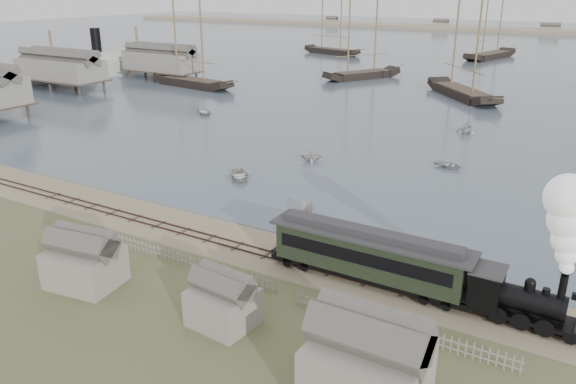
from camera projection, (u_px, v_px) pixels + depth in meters
The scene contains 24 objects.
ground at pixel (289, 248), 47.86m from camera, with size 600.00×600.00×0.00m, color gray.
harbor_water at pixel (550, 52), 185.06m from camera, with size 600.00×336.00×0.06m, color #4B5A6B.
rail_track at pixel (277, 257), 46.23m from camera, with size 120.00×1.80×0.16m.
picket_fence_west at pixel (176, 263), 45.31m from camera, with size 19.00×0.10×1.20m, color gray, non-canonical shape.
picket_fence_east at pixel (398, 337), 35.85m from camera, with size 15.00×0.10×1.20m, color gray, non-canonical shape.
shed_left at pixel (87, 284), 42.13m from camera, with size 5.00×4.00×4.10m, color gray, non-canonical shape.
shed_mid at pixel (224, 324), 37.22m from camera, with size 4.00×3.50×3.60m, color gray, non-canonical shape.
western_wharf at pixel (69, 73), 114.95m from camera, with size 36.00×56.00×8.00m, color gray, non-canonical shape.
far_spit at pixel (573, 35), 249.64m from camera, with size 500.00×20.00×1.80m, color tan.
locomotive at pixel (552, 265), 34.97m from camera, with size 8.19×3.06×10.21m.
passenger_coach at pixel (368, 254), 41.62m from camera, with size 15.48×2.99×3.76m.
beached_dinghy at pixel (298, 245), 47.67m from camera, with size 3.49×2.49×0.72m, color #BAB7B1.
steamship at pixel (97, 52), 136.13m from camera, with size 51.24×8.54×11.21m, color #BAB7B1, non-canonical shape.
rowboat_0 at pixel (239, 175), 64.54m from camera, with size 4.20×3.00×0.87m, color #BAB7B1.
rowboat_1 at pixel (311, 156), 70.92m from camera, with size 2.72×2.35×1.43m, color #BAB7B1.
rowboat_2 at pixel (307, 211), 53.84m from camera, with size 3.19×1.20×1.23m, color #BAB7B1.
rowboat_3 at pixel (448, 165), 68.54m from camera, with size 3.43×2.45×0.71m, color #BAB7B1.
rowboat_6 at pixel (204, 112), 96.74m from camera, with size 4.04×2.88×0.84m, color #BAB7B1.
rowboat_7 at pixel (467, 127), 84.20m from camera, with size 3.38×2.91×1.78m, color #BAB7B1.
schooner_0 at pixel (189, 40), 119.20m from camera, with size 21.48×4.96×20.00m, color black, non-canonical shape.
schooner_1 at pixel (364, 35), 129.67m from camera, with size 20.26×4.68×20.00m, color black, non-canonical shape.
schooner_2 at pixel (467, 45), 107.79m from camera, with size 23.42×5.40×20.00m, color black, non-canonical shape.
schooner_6 at pixel (332, 22), 176.22m from camera, with size 20.55×4.74×20.00m, color black, non-canonical shape.
schooner_7 at pixel (494, 24), 165.52m from camera, with size 24.34×5.62×20.00m, color black, non-canonical shape.
Camera 1 is at (21.86, -37.25, 21.17)m, focal length 35.00 mm.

